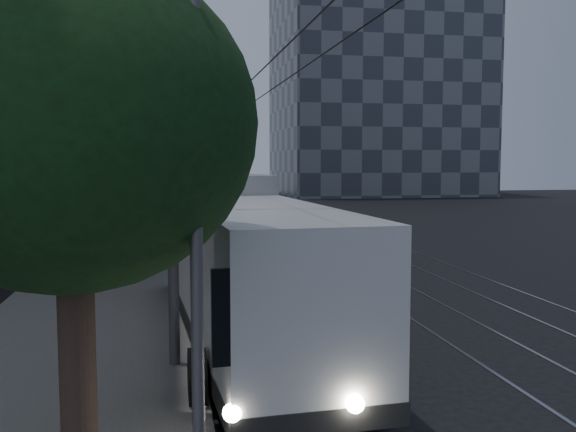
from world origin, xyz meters
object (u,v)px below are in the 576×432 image
(trolleybus, at_px, (243,265))
(pickup_silver, at_px, (244,241))
(car_white_c, at_px, (202,205))
(car_white_a, at_px, (196,224))
(streetlamp_far, at_px, (172,133))
(streetlamp_near, at_px, (193,69))
(car_white_b, at_px, (213,218))
(car_white_d, at_px, (208,202))

(trolleybus, bearing_deg, pickup_silver, 79.50)
(pickup_silver, height_order, car_white_c, car_white_c)
(car_white_a, xyz_separation_m, streetlamp_far, (-1.10, 4.12, 4.67))
(car_white_c, bearing_deg, streetlamp_far, -117.56)
(streetlamp_near, bearing_deg, pickup_silver, 79.67)
(car_white_a, height_order, car_white_c, car_white_a)
(trolleybus, bearing_deg, car_white_c, 84.84)
(streetlamp_near, relative_size, streetlamp_far, 1.03)
(trolleybus, xyz_separation_m, pickup_silver, (1.32, 11.30, -0.90))
(car_white_c, bearing_deg, streetlamp_near, -108.27)
(car_white_c, xyz_separation_m, streetlamp_far, (-2.11, -9.62, 4.69))
(car_white_c, distance_m, streetlamp_far, 10.91)
(car_white_b, height_order, car_white_c, car_white_c)
(car_white_b, relative_size, car_white_d, 0.98)
(streetlamp_near, bearing_deg, streetlamp_far, 90.65)
(trolleybus, xyz_separation_m, car_white_c, (0.73, 32.00, -0.88))
(car_white_b, xyz_separation_m, streetlamp_near, (-1.96, -24.50, 4.92))
(car_white_d, bearing_deg, trolleybus, -100.47)
(car_white_d, relative_size, streetlamp_near, 0.49)
(trolleybus, distance_m, car_white_d, 34.23)
(car_white_c, relative_size, streetlamp_far, 0.51)
(car_white_a, bearing_deg, streetlamp_far, 111.67)
(trolleybus, xyz_separation_m, car_white_a, (-0.28, 18.26, -0.87))
(streetlamp_near, height_order, streetlamp_far, streetlamp_near)
(car_white_c, distance_m, streetlamp_near, 34.38)
(car_white_b, distance_m, car_white_d, 11.70)
(car_white_b, distance_m, streetlamp_far, 5.29)
(car_white_b, bearing_deg, car_white_c, 88.66)
(car_white_c, relative_size, car_white_d, 1.01)
(pickup_silver, distance_m, streetlamp_far, 12.34)
(trolleybus, height_order, car_white_d, trolleybus)
(pickup_silver, bearing_deg, streetlamp_near, -116.78)
(car_white_a, xyz_separation_m, car_white_d, (1.52, 15.93, 0.00))
(pickup_silver, xyz_separation_m, streetlamp_near, (-2.42, -13.30, 4.83))
(trolleybus, bearing_deg, streetlamp_far, 89.68)
(trolleybus, distance_m, car_white_c, 32.02)
(car_white_d, bearing_deg, car_white_a, -103.84)
(pickup_silver, xyz_separation_m, car_white_c, (-0.59, 20.70, 0.02))
(pickup_silver, distance_m, streetlamp_near, 14.35)
(pickup_silver, distance_m, car_white_b, 11.21)
(pickup_silver, height_order, car_white_b, pickup_silver)
(pickup_silver, height_order, streetlamp_near, streetlamp_near)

